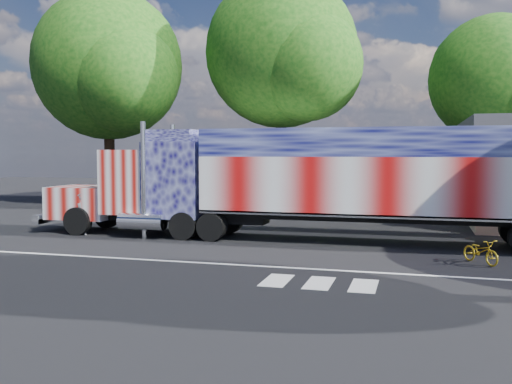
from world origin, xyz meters
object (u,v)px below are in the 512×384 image
(woman, at_px, (82,214))
(tree_ne_a, at_px, (497,80))
(semi_truck, at_px, (318,179))
(tree_n_mid, at_px, (284,53))
(bicycle, at_px, (481,251))
(tree_nw_a, at_px, (110,66))
(coach_bus, at_px, (276,180))

(woman, xyz_separation_m, tree_ne_a, (18.53, 16.02, 7.02))
(semi_truck, relative_size, tree_n_mid, 1.50)
(bicycle, bearing_deg, tree_nw_a, 108.67)
(tree_n_mid, bearing_deg, coach_bus, -82.12)
(tree_nw_a, bearing_deg, bicycle, -34.92)
(semi_truck, bearing_deg, woman, -173.72)
(coach_bus, relative_size, tree_nw_a, 0.90)
(tree_nw_a, xyz_separation_m, tree_n_mid, (11.60, 1.92, 0.67))
(semi_truck, bearing_deg, tree_ne_a, 60.58)
(coach_bus, bearing_deg, bicycle, -51.75)
(bicycle, height_order, tree_ne_a, tree_ne_a)
(semi_truck, xyz_separation_m, tree_ne_a, (8.40, 14.91, 5.45))
(bicycle, relative_size, tree_nw_a, 0.11)
(tree_nw_a, bearing_deg, woman, -65.09)
(semi_truck, distance_m, tree_ne_a, 17.96)
(coach_bus, xyz_separation_m, tree_n_mid, (-0.67, 4.86, 8.11))
(tree_n_mid, bearing_deg, tree_nw_a, -170.62)
(woman, xyz_separation_m, bicycle, (15.96, -2.19, -0.52))
(coach_bus, distance_m, bicycle, 15.97)
(semi_truck, height_order, tree_n_mid, tree_n_mid)
(semi_truck, relative_size, tree_nw_a, 1.57)
(bicycle, relative_size, tree_n_mid, 0.10)
(semi_truck, distance_m, woman, 10.30)
(tree_n_mid, bearing_deg, semi_truck, -71.59)
(tree_nw_a, bearing_deg, tree_ne_a, 6.41)
(bicycle, distance_m, tree_n_mid, 22.47)
(coach_bus, distance_m, tree_ne_a, 14.92)
(semi_truck, xyz_separation_m, tree_n_mid, (-4.68, 14.05, 7.57))
(tree_ne_a, bearing_deg, tree_n_mid, -176.26)
(coach_bus, height_order, tree_n_mid, tree_n_mid)
(semi_truck, bearing_deg, tree_nw_a, 143.29)
(semi_truck, bearing_deg, tree_n_mid, 108.41)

